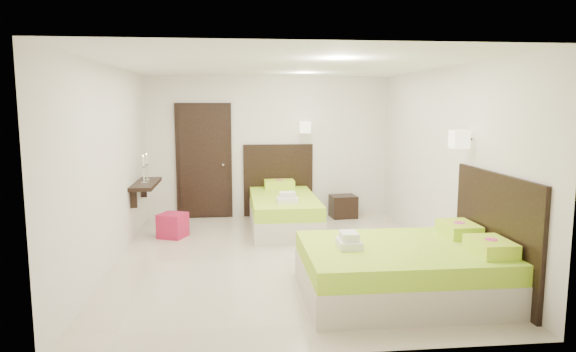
{
  "coord_description": "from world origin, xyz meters",
  "views": [
    {
      "loc": [
        -0.66,
        -6.79,
        2.11
      ],
      "look_at": [
        0.1,
        0.3,
        1.1
      ],
      "focal_mm": 32.0,
      "sensor_mm": 36.0,
      "label": 1
    }
  ],
  "objects": [
    {
      "name": "console_shelf",
      "position": [
        -2.08,
        1.6,
        0.82
      ],
      "size": [
        0.35,
        1.2,
        0.78
      ],
      "color": "black",
      "rests_on": "ground"
    },
    {
      "name": "floor",
      "position": [
        0.0,
        0.0,
        0.0
      ],
      "size": [
        5.5,
        5.5,
        0.0
      ],
      "primitive_type": "plane",
      "color": "#BDB29D",
      "rests_on": "ground"
    },
    {
      "name": "nightstand",
      "position": [
        1.37,
        2.44,
        0.21
      ],
      "size": [
        0.5,
        0.45,
        0.41
      ],
      "primitive_type": "cube",
      "rotation": [
        0.0,
        0.0,
        0.08
      ],
      "color": "black",
      "rests_on": "ground"
    },
    {
      "name": "bed_single",
      "position": [
        0.18,
        1.75,
        0.32
      ],
      "size": [
        1.3,
        2.17,
        1.79
      ],
      "color": "beige",
      "rests_on": "ground"
    },
    {
      "name": "bed_double",
      "position": [
        1.25,
        -1.51,
        0.32
      ],
      "size": [
        2.17,
        1.84,
        1.79
      ],
      "color": "beige",
      "rests_on": "ground"
    },
    {
      "name": "ottoman",
      "position": [
        -1.63,
        1.31,
        0.19
      ],
      "size": [
        0.51,
        0.51,
        0.39
      ],
      "primitive_type": "cube",
      "rotation": [
        0.0,
        0.0,
        -0.4
      ],
      "color": "maroon",
      "rests_on": "ground"
    },
    {
      "name": "door",
      "position": [
        -1.2,
        2.7,
        1.05
      ],
      "size": [
        1.02,
        0.15,
        2.14
      ],
      "color": "black",
      "rests_on": "ground"
    }
  ]
}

